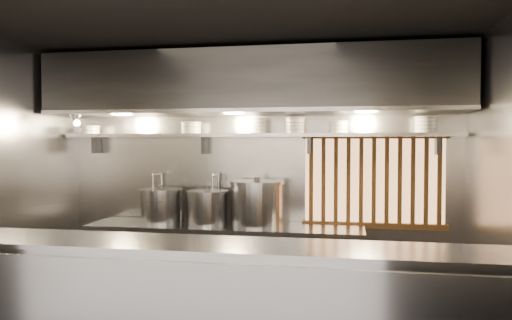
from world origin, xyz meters
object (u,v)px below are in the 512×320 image
(pendant_bulb, at_px, (244,128))
(stock_pot_left, at_px, (161,205))
(stock_pot_right, at_px, (257,203))
(heat_lamp, at_px, (75,118))
(stock_pot_mid, at_px, (207,207))

(pendant_bulb, height_order, stock_pot_left, pendant_bulb)
(stock_pot_left, xyz_separation_m, stock_pot_right, (1.09, 0.02, 0.05))
(stock_pot_left, bearing_deg, pendant_bulb, 2.84)
(stock_pot_left, height_order, stock_pot_right, stock_pot_right)
(stock_pot_left, bearing_deg, heat_lamp, -160.57)
(stock_pot_left, distance_m, stock_pot_mid, 0.55)
(heat_lamp, bearing_deg, stock_pot_left, 19.43)
(stock_pot_right, bearing_deg, stock_pot_mid, -175.50)
(stock_pot_left, distance_m, stock_pot_right, 1.09)
(stock_pot_left, relative_size, stock_pot_right, 0.82)
(heat_lamp, distance_m, stock_pot_right, 2.18)
(stock_pot_mid, bearing_deg, pendant_bulb, 10.54)
(heat_lamp, xyz_separation_m, pendant_bulb, (1.80, 0.35, -0.11))
(heat_lamp, height_order, pendant_bulb, heat_lamp)
(pendant_bulb, distance_m, stock_pot_right, 0.83)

